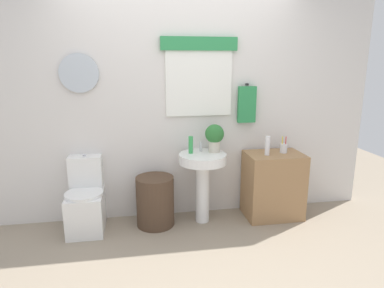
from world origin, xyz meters
The scene contains 11 objects.
ground_plane centered at (0.00, 0.00, 0.00)m, with size 8.00×8.00×0.00m, color gray.
back_wall centered at (0.00, 1.15, 1.31)m, with size 4.40×0.18×2.60m.
toilet centered at (-1.03, 0.88, 0.30)m, with size 0.38×0.51×0.78m.
laundry_hamper centered at (-0.31, 0.85, 0.27)m, with size 0.40×0.40×0.54m, color #4C3828.
pedestal_sink centered at (0.20, 0.85, 0.58)m, with size 0.51×0.51×0.77m.
faucet centered at (0.20, 0.97, 0.82)m, with size 0.03×0.03×0.10m, color silver.
wooden_cabinet centered at (1.01, 0.85, 0.37)m, with size 0.62×0.44×0.74m, color #9E754C.
soap_bottle centered at (0.08, 0.90, 0.86)m, with size 0.05×0.05×0.18m, color green.
potted_plant centered at (0.34, 0.91, 0.95)m, with size 0.20×0.20×0.30m.
lotion_bottle centered at (0.91, 0.81, 0.84)m, with size 0.05×0.05×0.21m, color white.
toothbrush_cup centered at (1.12, 0.87, 0.79)m, with size 0.08×0.08×0.19m.
Camera 1 is at (-0.49, -2.54, 1.72)m, focal length 31.68 mm.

